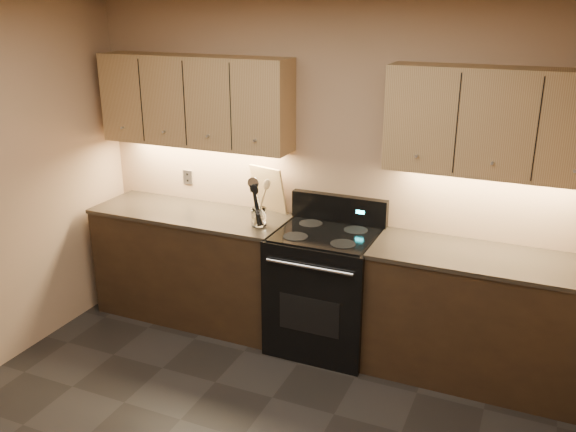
# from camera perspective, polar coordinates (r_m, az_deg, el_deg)

# --- Properties ---
(wall_back) EXTENTS (4.00, 0.04, 2.60)m
(wall_back) POSITION_cam_1_polar(r_m,az_deg,el_deg) (4.68, 4.13, 4.05)
(wall_back) COLOR tan
(wall_back) RESTS_ON ground
(counter_left) EXTENTS (1.62, 0.62, 0.93)m
(counter_left) POSITION_cam_1_polar(r_m,az_deg,el_deg) (5.17, -8.84, -4.46)
(counter_left) COLOR black
(counter_left) RESTS_ON ground
(counter_right) EXTENTS (1.46, 0.62, 0.93)m
(counter_right) POSITION_cam_1_polar(r_m,az_deg,el_deg) (4.48, 17.05, -9.03)
(counter_right) COLOR black
(counter_right) RESTS_ON ground
(stove) EXTENTS (0.76, 0.68, 1.14)m
(stove) POSITION_cam_1_polar(r_m,az_deg,el_deg) (4.67, 3.50, -6.78)
(stove) COLOR black
(stove) RESTS_ON ground
(upper_cab_left) EXTENTS (1.60, 0.30, 0.70)m
(upper_cab_left) POSITION_cam_1_polar(r_m,az_deg,el_deg) (4.92, -8.71, 10.58)
(upper_cab_left) COLOR #A68853
(upper_cab_left) RESTS_ON wall_back
(upper_cab_right) EXTENTS (1.44, 0.30, 0.70)m
(upper_cab_right) POSITION_cam_1_polar(r_m,az_deg,el_deg) (4.19, 19.11, 8.24)
(upper_cab_right) COLOR #A68853
(upper_cab_right) RESTS_ON wall_back
(outlet_plate) EXTENTS (0.08, 0.01, 0.12)m
(outlet_plate) POSITION_cam_1_polar(r_m,az_deg,el_deg) (5.28, -9.36, 3.60)
(outlet_plate) COLOR #B2B5BA
(outlet_plate) RESTS_ON wall_back
(utensil_crock) EXTENTS (0.14, 0.14, 0.14)m
(utensil_crock) POSITION_cam_1_polar(r_m,az_deg,el_deg) (4.61, -2.74, -0.13)
(utensil_crock) COLOR white
(utensil_crock) RESTS_ON counter_left
(cutting_board) EXTENTS (0.33, 0.18, 0.39)m
(cutting_board) POSITION_cam_1_polar(r_m,az_deg,el_deg) (4.87, -1.85, 2.52)
(cutting_board) COLOR tan
(cutting_board) RESTS_ON counter_left
(wooden_spoon) EXTENTS (0.12, 0.15, 0.34)m
(wooden_spoon) POSITION_cam_1_polar(r_m,az_deg,el_deg) (4.59, -3.04, 1.32)
(wooden_spoon) COLOR tan
(wooden_spoon) RESTS_ON utensil_crock
(black_spoon) EXTENTS (0.07, 0.15, 0.34)m
(black_spoon) POSITION_cam_1_polar(r_m,az_deg,el_deg) (4.60, -2.65, 1.32)
(black_spoon) COLOR black
(black_spoon) RESTS_ON utensil_crock
(black_turner) EXTENTS (0.15, 0.11, 0.33)m
(black_turner) POSITION_cam_1_polar(r_m,az_deg,el_deg) (4.55, -2.80, 1.05)
(black_turner) COLOR black
(black_turner) RESTS_ON utensil_crock
(steel_skimmer) EXTENTS (0.19, 0.12, 0.36)m
(steel_skimmer) POSITION_cam_1_polar(r_m,az_deg,el_deg) (4.55, -2.36, 1.24)
(steel_skimmer) COLOR silver
(steel_skimmer) RESTS_ON utensil_crock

